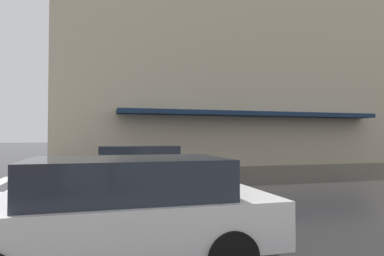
% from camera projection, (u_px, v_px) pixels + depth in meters
% --- Properties ---
extents(haussmann_block_corner, '(18.24, 21.99, 23.59)m').
position_uv_depth(haussmann_block_corner, '(206.00, 19.00, 28.08)').
color(haussmann_block_corner, beige).
rests_on(haussmann_block_corner, ground_plane).
extents(car_white, '(1.85, 4.10, 1.41)m').
position_uv_depth(car_white, '(119.00, 209.00, 4.33)').
color(car_white, silver).
rests_on(car_white, ground_plane).
extents(car_navy, '(1.85, 4.10, 1.41)m').
position_uv_depth(car_navy, '(141.00, 166.00, 10.88)').
color(car_navy, navy).
rests_on(car_navy, ground_plane).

